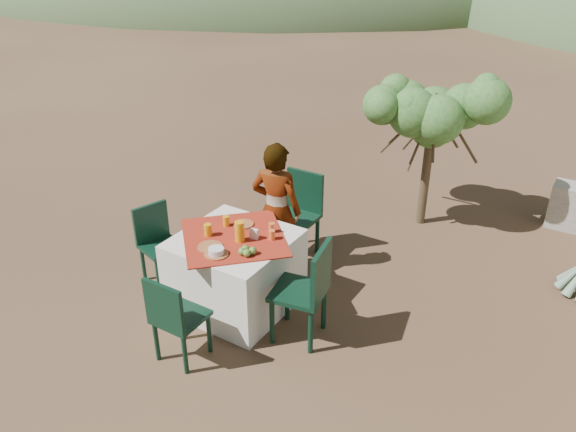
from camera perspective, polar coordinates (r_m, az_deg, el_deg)
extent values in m
plane|color=#3A261A|center=(5.72, -4.92, -8.49)|extent=(160.00, 160.00, 0.00)
cube|color=silver|center=(5.47, -5.36, -5.62)|extent=(1.02, 1.02, 0.75)
cube|color=maroon|center=(5.27, -5.54, -2.17)|extent=(1.30, 1.30, 0.01)
cylinder|color=black|center=(6.24, -1.52, -2.41)|extent=(0.05, 0.05, 0.48)
cylinder|color=black|center=(6.08, 1.33, -3.31)|extent=(0.05, 0.05, 0.48)
cylinder|color=black|center=(6.51, 0.22, -1.05)|extent=(0.05, 0.05, 0.48)
cylinder|color=black|center=(6.35, 2.99, -1.88)|extent=(0.05, 0.05, 0.48)
cube|color=black|center=(6.17, 0.77, -0.22)|extent=(0.45, 0.45, 0.04)
cube|color=black|center=(6.21, 1.74, 2.59)|extent=(0.45, 0.04, 0.47)
cylinder|color=black|center=(5.03, -8.03, -11.62)|extent=(0.04, 0.04, 0.42)
cylinder|color=black|center=(5.20, -10.80, -10.36)|extent=(0.04, 0.04, 0.42)
cylinder|color=black|center=(4.85, -10.43, -13.57)|extent=(0.04, 0.04, 0.42)
cylinder|color=black|center=(5.03, -13.22, -12.19)|extent=(0.04, 0.04, 0.42)
cube|color=black|center=(4.89, -10.84, -10.02)|extent=(0.40, 0.40, 0.04)
cube|color=black|center=(4.66, -12.53, -8.94)|extent=(0.39, 0.04, 0.41)
cylinder|color=black|center=(5.85, -13.06, -5.90)|extent=(0.04, 0.04, 0.41)
cylinder|color=black|center=(5.97, -10.48, -4.86)|extent=(0.04, 0.04, 0.41)
cylinder|color=black|center=(6.08, -14.50, -4.64)|extent=(0.04, 0.04, 0.41)
cylinder|color=black|center=(6.20, -11.99, -3.67)|extent=(0.04, 0.04, 0.41)
cube|color=black|center=(5.92, -12.71, -3.08)|extent=(0.48, 0.48, 0.04)
cube|color=black|center=(5.95, -13.75, -0.61)|extent=(0.15, 0.38, 0.40)
cylinder|color=black|center=(5.32, -0.09, -8.34)|extent=(0.05, 0.05, 0.48)
cylinder|color=black|center=(5.05, -1.63, -10.60)|extent=(0.05, 0.05, 0.48)
cylinder|color=black|center=(5.22, 3.66, -9.19)|extent=(0.05, 0.05, 0.48)
cylinder|color=black|center=(4.95, 2.32, -11.55)|extent=(0.05, 0.05, 0.48)
cube|color=black|center=(4.99, 1.09, -7.71)|extent=(0.52, 0.52, 0.04)
cube|color=black|center=(4.79, 3.40, -5.72)|extent=(0.12, 0.45, 0.47)
imported|color=#8C6651|center=(5.78, -1.18, 0.59)|extent=(0.59, 0.44, 1.47)
cylinder|color=#4A3825|center=(7.03, 13.80, 3.96)|extent=(0.11, 0.11, 1.26)
sphere|color=#225921|center=(6.80, 14.40, 8.82)|extent=(0.54, 0.54, 0.54)
sphere|color=#225921|center=(6.64, 18.60, 9.01)|extent=(0.51, 0.51, 0.51)
sphere|color=#225921|center=(7.00, 11.21, 10.46)|extent=(0.47, 0.47, 0.47)
sphere|color=#225921|center=(7.18, 16.58, 11.05)|extent=(0.49, 0.49, 0.49)
sphere|color=#225921|center=(6.37, 13.49, 8.07)|extent=(0.43, 0.43, 0.43)
cone|color=gray|center=(6.43, 27.17, -5.09)|extent=(0.33, 0.18, 0.47)
cylinder|color=brown|center=(5.46, -4.54, -0.83)|extent=(0.20, 0.20, 0.01)
cylinder|color=brown|center=(5.12, -7.91, -3.12)|extent=(0.23, 0.23, 0.01)
cylinder|color=orange|center=(5.44, -6.31, -0.51)|extent=(0.06, 0.06, 0.10)
cylinder|color=orange|center=(5.29, -8.14, -1.41)|extent=(0.07, 0.07, 0.12)
cylinder|color=orange|center=(5.15, -4.94, -1.58)|extent=(0.09, 0.09, 0.20)
cylinder|color=brown|center=(5.01, -7.29, -3.84)|extent=(0.22, 0.22, 0.01)
cylinder|color=silver|center=(4.99, -7.31, -3.53)|extent=(0.14, 0.14, 0.05)
cylinder|color=orange|center=(5.18, -1.65, -1.93)|extent=(0.06, 0.06, 0.09)
cylinder|color=orange|center=(5.30, -1.67, -1.19)|extent=(0.06, 0.06, 0.09)
cube|color=silver|center=(5.20, -3.46, -1.84)|extent=(0.08, 0.06, 0.10)
sphere|color=#557C2D|center=(5.00, -4.34, -3.35)|extent=(0.07, 0.07, 0.07)
sphere|color=#557C2D|center=(4.97, -3.60, -3.53)|extent=(0.07, 0.07, 0.07)
sphere|color=#557C2D|center=(4.94, -4.20, -3.77)|extent=(0.07, 0.07, 0.07)
sphere|color=#557C2D|center=(4.97, -4.68, -3.60)|extent=(0.07, 0.07, 0.07)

